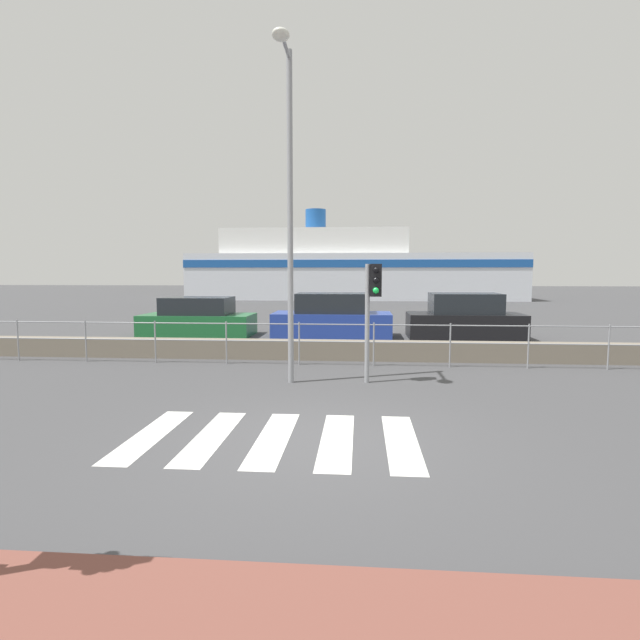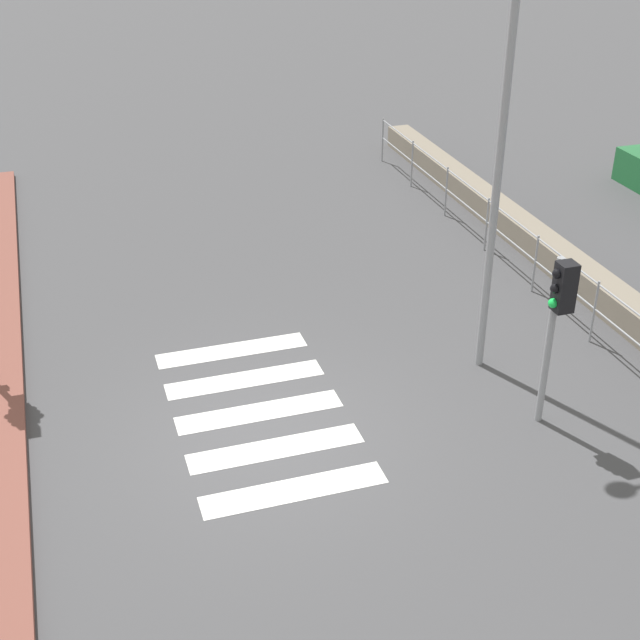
{
  "view_description": "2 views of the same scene",
  "coord_description": "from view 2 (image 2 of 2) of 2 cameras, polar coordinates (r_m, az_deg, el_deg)",
  "views": [
    {
      "loc": [
        0.6,
        -6.8,
        2.35
      ],
      "look_at": [
        -0.12,
        2.0,
        1.5
      ],
      "focal_mm": 28.0,
      "sensor_mm": 36.0,
      "label": 1
    },
    {
      "loc": [
        9.67,
        -2.34,
        7.33
      ],
      "look_at": [
        -0.89,
        1.0,
        1.2
      ],
      "focal_mm": 50.0,
      "sensor_mm": 36.0,
      "label": 2
    }
  ],
  "objects": [
    {
      "name": "traffic_light_far",
      "position": [
        12.01,
        14.99,
        0.77
      ],
      "size": [
        0.34,
        0.32,
        2.52
      ],
      "color": "gray",
      "rests_on": "ground_plane"
    },
    {
      "name": "harbor_fence",
      "position": [
        14.16,
        19.27,
        -0.6
      ],
      "size": [
        20.72,
        0.04,
        1.1
      ],
      "color": "gray",
      "rests_on": "ground_plane"
    },
    {
      "name": "streetlamp",
      "position": [
        12.39,
        10.81,
        13.72
      ],
      "size": [
        0.32,
        1.35,
        6.8
      ],
      "color": "gray",
      "rests_on": "ground_plane"
    },
    {
      "name": "crosswalk",
      "position": [
        12.85,
        -3.91,
        -5.88
      ],
      "size": [
        4.05,
        2.4,
        0.01
      ],
      "color": "silver",
      "rests_on": "ground_plane"
    },
    {
      "name": "ground_plane",
      "position": [
        12.36,
        -3.21,
        -7.46
      ],
      "size": [
        160.0,
        160.0,
        0.0
      ],
      "primitive_type": "plane",
      "color": "#424244"
    }
  ]
}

